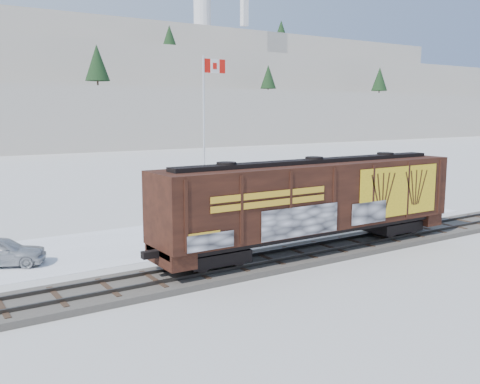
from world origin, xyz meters
TOP-DOWN VIEW (x-y plane):
  - ground at (0.00, 0.00)m, footprint 500.00×500.00m
  - rail_track at (0.00, 0.00)m, footprint 50.00×3.40m
  - parking_strip at (0.00, 7.50)m, footprint 40.00×8.00m
  - hopper_railcar at (2.85, -0.01)m, footprint 17.26×3.06m
  - flagpole at (4.42, 13.86)m, footprint 2.30×0.90m
  - car_silver at (-10.95, 6.62)m, footprint 4.45×3.20m
  - car_white at (3.17, 8.06)m, footprint 5.24×3.50m
  - car_dark at (7.18, 7.36)m, footprint 5.09×2.97m

SIDE VIEW (x-z plane):
  - ground at x=0.00m, z-range 0.00..0.00m
  - parking_strip at x=0.00m, z-range 0.00..0.03m
  - rail_track at x=0.00m, z-range -0.07..0.36m
  - car_dark at x=7.18m, z-range 0.03..1.41m
  - car_silver at x=-10.95m, z-range 0.03..1.44m
  - car_white at x=3.17m, z-range 0.03..1.66m
  - hopper_railcar at x=2.85m, z-range 0.68..5.23m
  - flagpole at x=4.42m, z-range -1.49..9.82m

